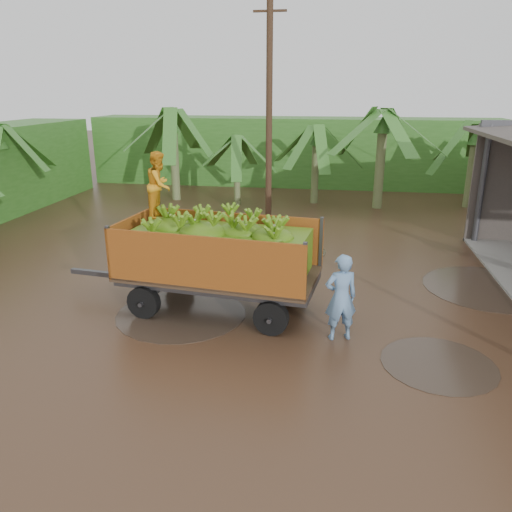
{
  "coord_description": "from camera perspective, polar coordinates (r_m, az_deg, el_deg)",
  "views": [
    {
      "loc": [
        0.51,
        -11.89,
        5.05
      ],
      "look_at": [
        -1.34,
        -0.6,
        1.22
      ],
      "focal_mm": 35.0,
      "sensor_mm": 36.0,
      "label": 1
    }
  ],
  "objects": [
    {
      "name": "banana_plants",
      "position": [
        19.26,
        -5.7,
        9.15
      ],
      "size": [
        24.71,
        20.16,
        4.46
      ],
      "color": "#2D661E",
      "rests_on": "ground"
    },
    {
      "name": "ground",
      "position": [
        12.93,
        6.34,
        -4.59
      ],
      "size": [
        100.0,
        100.0,
        0.0
      ],
      "primitive_type": "plane",
      "color": "black",
      "rests_on": "ground"
    },
    {
      "name": "banana_trailer",
      "position": [
        11.71,
        -4.41,
        0.27
      ],
      "size": [
        6.47,
        2.75,
        3.69
      ],
      "rotation": [
        0.0,
        0.0,
        -0.12
      ],
      "color": "#CA681C",
      "rests_on": "ground"
    },
    {
      "name": "man_blue",
      "position": [
        10.54,
        9.67,
        -4.69
      ],
      "size": [
        0.79,
        0.64,
        1.89
      ],
      "primitive_type": "imported",
      "rotation": [
        0.0,
        0.0,
        3.45
      ],
      "color": "#668EBA",
      "rests_on": "ground"
    },
    {
      "name": "utility_pole",
      "position": [
        19.35,
        1.51,
        15.99
      ],
      "size": [
        1.2,
        0.24,
        8.28
      ],
      "color": "#47301E",
      "rests_on": "ground"
    },
    {
      "name": "hedge_north",
      "position": [
        28.19,
        4.25,
        11.85
      ],
      "size": [
        22.0,
        3.0,
        3.6
      ],
      "primitive_type": "cube",
      "color": "#2D661E",
      "rests_on": "ground"
    }
  ]
}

